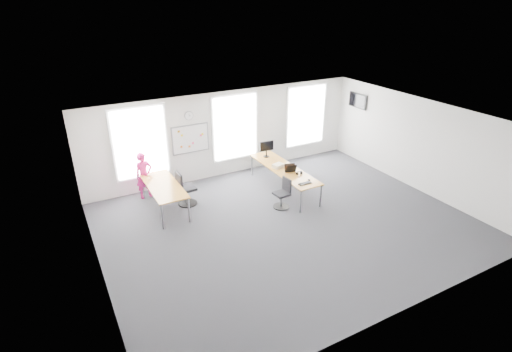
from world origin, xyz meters
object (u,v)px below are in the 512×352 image
keyboard (305,183)px  chair_right (283,195)px  desk_right (284,170)px  headphones (299,173)px  desk_left (164,187)px  person (144,176)px  chair_left (185,190)px  monitor (267,148)px

keyboard → chair_right: bearing=151.6°
desk_right → headphones: bearing=-76.1°
desk_right → desk_left: (-3.84, 0.58, 0.02)m
desk_left → person: size_ratio=1.48×
chair_right → person: bearing=-131.6°
chair_right → chair_left: bearing=-126.1°
desk_right → monitor: monitor is taller
desk_left → monitor: monitor is taller
desk_left → monitor: size_ratio=3.94×
desk_right → headphones: size_ratio=16.53×
chair_left → headphones: bearing=-114.2°
chair_right → monitor: size_ratio=1.64×
chair_right → person: 4.39m
desk_left → chair_left: bearing=1.1°
desk_right → monitor: 1.20m
desk_left → chair_right: bearing=-25.7°
keyboard → desk_right: bearing=87.8°
desk_left → chair_left: chair_left is taller
chair_right → keyboard: bearing=56.2°
chair_left → headphones: size_ratio=5.72×
chair_left → keyboard: (3.14, -1.87, 0.30)m
desk_left → person: bearing=105.4°
person → monitor: 4.18m
chair_right → person: (-3.51, 2.62, 0.35)m
desk_right → desk_left: desk_left is taller
desk_left → monitor: bearing=8.2°
keyboard → monitor: bearing=89.1°
keyboard → person: bearing=144.8°
desk_right → monitor: size_ratio=5.64×
monitor → keyboard: bearing=-87.7°
chair_left → monitor: monitor is taller
monitor → chair_right: bearing=-102.9°
headphones → monitor: size_ratio=0.34×
keyboard → desk_left: bearing=154.3°
desk_right → desk_left: bearing=171.4°
chair_left → desk_left: bearing=87.0°
desk_right → headphones: (0.16, -0.64, 0.10)m
desk_left → chair_right: size_ratio=2.40×
keyboard → monitor: (0.06, 2.42, 0.33)m
desk_right → keyboard: bearing=-92.8°
chair_right → chair_left: chair_left is taller
desk_left → monitor: (3.84, 0.56, 0.37)m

